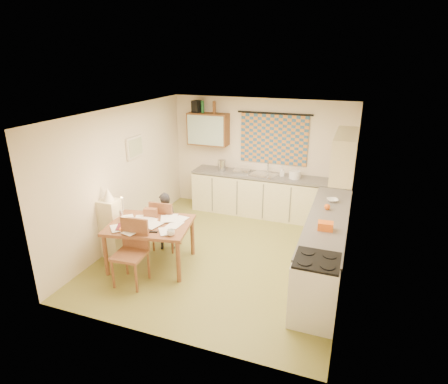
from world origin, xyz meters
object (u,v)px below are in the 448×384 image
at_px(counter_back, 266,196).
at_px(dining_table, 151,244).
at_px(counter_right, 325,245).
at_px(person, 166,221).
at_px(stove, 314,290).
at_px(shelf_stand, 112,228).
at_px(chair_far, 166,233).

distance_m(counter_back, dining_table, 2.99).
relative_size(counter_right, person, 2.71).
bearing_deg(stove, counter_right, 90.00).
bearing_deg(person, dining_table, 68.76).
bearing_deg(dining_table, shelf_stand, 166.26).
relative_size(dining_table, chair_far, 1.55).
xyz_separation_m(counter_back, shelf_stand, (-2.10, -2.64, 0.07)).
xyz_separation_m(stove, dining_table, (-2.74, 0.52, -0.08)).
distance_m(stove, chair_far, 3.00).
bearing_deg(chair_far, dining_table, 89.23).
relative_size(stove, dining_table, 0.63).
bearing_deg(stove, chair_far, 158.27).
distance_m(stove, person, 2.97).
bearing_deg(person, counter_right, 161.63).
xyz_separation_m(person, shelf_stand, (-0.77, -0.52, -0.03)).
bearing_deg(person, counter_back, -145.81).
bearing_deg(stove, counter_back, 114.25).
height_order(stove, chair_far, chair_far).
distance_m(counter_right, chair_far, 2.80).
bearing_deg(counter_right, counter_back, 127.89).
relative_size(counter_right, shelf_stand, 2.84).
height_order(counter_right, chair_far, chair_far).
xyz_separation_m(counter_right, chair_far, (-2.78, -0.24, -0.16)).
distance_m(dining_table, shelf_stand, 0.81).
bearing_deg(counter_back, person, -121.96).
height_order(counter_back, shelf_stand, shelf_stand).
relative_size(counter_right, stove, 3.19).
bearing_deg(chair_far, counter_back, -127.15).
height_order(dining_table, person, person).
distance_m(counter_right, dining_table, 2.87).
relative_size(counter_back, person, 3.03).
bearing_deg(shelf_stand, person, 34.07).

